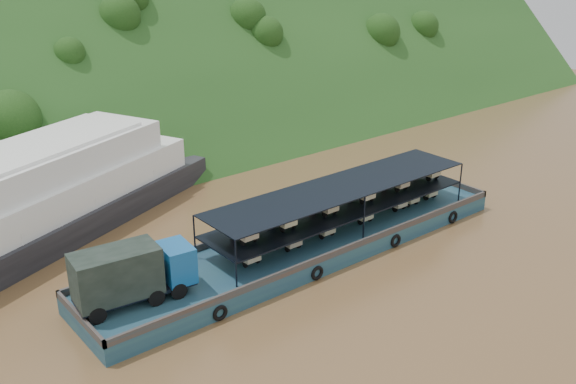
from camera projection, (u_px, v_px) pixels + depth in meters
ground at (331, 234)px, 51.26m from camera, size 160.00×160.00×0.00m
hillside at (128, 134)px, 77.19m from camera, size 140.00×39.60×39.60m
cargo_barge at (290, 245)px, 46.75m from camera, size 35.01×7.18×4.92m
passenger_ferry at (21, 204)px, 48.91m from camera, size 36.78×22.69×7.33m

